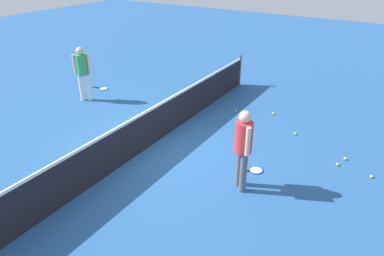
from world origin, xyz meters
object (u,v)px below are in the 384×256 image
player_near_side (243,144)px  tennis_ball_baseline (372,177)px  tennis_ball_by_net (273,114)px  tennis_ball_midcourt (236,111)px  player_far_side (82,69)px  tennis_racket_near_player (255,170)px  tennis_ball_stray_right (295,134)px  tennis_ball_near_player (345,159)px  tennis_ball_stray_left (337,164)px  tennis_racket_far_player (103,89)px

player_near_side → tennis_ball_baseline: 3.00m
tennis_ball_by_net → tennis_ball_midcourt: bearing=111.0°
player_near_side → player_far_side: same height
player_far_side → tennis_racket_near_player: player_far_side is taller
tennis_ball_baseline → tennis_ball_stray_right: bearing=61.8°
player_near_side → tennis_ball_near_player: bearing=-35.9°
player_near_side → tennis_ball_by_net: player_near_side is taller
tennis_ball_midcourt → tennis_ball_baseline: size_ratio=1.00×
player_near_side → tennis_racket_near_player: bearing=-1.4°
player_near_side → tennis_ball_by_net: (3.71, 0.66, -0.98)m
player_near_side → tennis_racket_near_player: 1.23m
player_near_side → tennis_ball_stray_left: bearing=-38.9°
player_near_side → tennis_ball_midcourt: 3.85m
player_far_side → tennis_ball_stray_right: 6.56m
tennis_racket_far_player → tennis_ball_midcourt: (0.68, -4.71, 0.02)m
tennis_racket_far_player → tennis_ball_by_net: size_ratio=9.16×
player_near_side → tennis_ball_by_net: 3.89m
player_far_side → tennis_ball_near_player: player_far_side is taller
tennis_racket_near_player → tennis_ball_midcourt: 3.11m
player_far_side → tennis_ball_by_net: 5.91m
tennis_ball_near_player → tennis_ball_by_net: (1.49, 2.27, 0.00)m
player_far_side → tennis_ball_stray_right: player_far_side is taller
tennis_ball_near_player → tennis_ball_by_net: bearing=56.8°
tennis_ball_stray_right → tennis_ball_stray_left: bearing=-127.2°
tennis_ball_midcourt → tennis_ball_stray_left: same height
tennis_ball_stray_right → tennis_ball_midcourt: bearing=75.5°
tennis_racket_near_player → tennis_racket_far_player: 6.69m
tennis_ball_near_player → tennis_ball_by_net: same height
tennis_racket_far_player → tennis_ball_baseline: 8.66m
tennis_racket_near_player → tennis_ball_near_player: bearing=-46.6°
tennis_racket_near_player → tennis_racket_far_player: bearing=73.3°
player_near_side → player_far_side: bearing=75.0°
tennis_ball_by_net → tennis_racket_near_player: bearing=-167.2°
player_near_side → tennis_ball_midcourt: player_near_side is taller
tennis_racket_far_player → tennis_ball_midcourt: tennis_ball_midcourt is taller
tennis_ball_stray_left → player_near_side: bearing=141.1°
tennis_ball_by_net → tennis_ball_stray_left: bearing=-130.2°
tennis_ball_baseline → tennis_ball_midcourt: bearing=68.3°
tennis_ball_baseline → tennis_ball_by_net: bearing=56.1°
player_far_side → tennis_ball_midcourt: (1.68, -4.44, -0.98)m
tennis_ball_near_player → tennis_racket_near_player: bearing=133.4°
tennis_ball_stray_right → player_far_side: bearing=100.4°
tennis_ball_stray_left → tennis_ball_stray_right: size_ratio=1.00×
tennis_ball_near_player → tennis_ball_midcourt: 3.47m
tennis_racket_near_player → tennis_ball_stray_right: size_ratio=8.25×
tennis_racket_near_player → tennis_ball_baseline: size_ratio=8.25×
tennis_ball_near_player → tennis_ball_baseline: same height
tennis_ball_stray_right → tennis_racket_near_player: bearing=173.3°
player_far_side → tennis_ball_by_net: (2.07, -5.45, -0.98)m
player_far_side → tennis_racket_far_player: 1.43m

